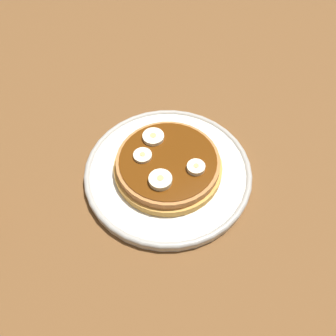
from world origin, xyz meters
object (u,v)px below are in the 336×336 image
object	(u,v)px
pancake_stack	(168,164)
banana_slice_3	(143,156)
banana_slice_1	(160,180)
banana_slice_2	(196,168)
banana_slice_0	(154,137)
plate	(168,172)

from	to	relation	value
pancake_stack	banana_slice_3	size ratio (longest dim) A/B	5.93
pancake_stack	banana_slice_3	distance (cm)	4.00
banana_slice_1	banana_slice_2	xyz separation A→B (cm)	(5.48, -0.51, -0.04)
banana_slice_0	banana_slice_3	world-z (taller)	banana_slice_0
pancake_stack	banana_slice_1	bearing A→B (deg)	-132.37
pancake_stack	banana_slice_2	bearing A→B (deg)	-54.36
banana_slice_3	banana_slice_2	bearing A→B (deg)	-44.91
pancake_stack	banana_slice_3	bearing A→B (deg)	146.66
banana_slice_1	banana_slice_3	distance (cm)	5.17
plate	banana_slice_1	distance (cm)	5.38
pancake_stack	banana_slice_0	xyz separation A→B (cm)	(0.00, 4.41, 1.65)
banana_slice_1	banana_slice_2	size ratio (longest dim) A/B	1.25
pancake_stack	banana_slice_1	world-z (taller)	banana_slice_1
banana_slice_0	banana_slice_2	size ratio (longest dim) A/B	1.25
banana_slice_0	banana_slice_1	size ratio (longest dim) A/B	0.99
pancake_stack	banana_slice_2	size ratio (longest dim) A/B	6.16
plate	banana_slice_0	world-z (taller)	banana_slice_0
banana_slice_1	banana_slice_3	world-z (taller)	banana_slice_1
plate	banana_slice_3	size ratio (longest dim) A/B	9.33
banana_slice_0	banana_slice_1	xyz separation A→B (cm)	(-2.87, -7.55, 0.10)
pancake_stack	banana_slice_0	distance (cm)	4.70
plate	banana_slice_2	distance (cm)	5.59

